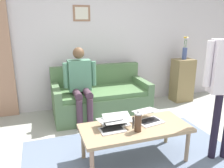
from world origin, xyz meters
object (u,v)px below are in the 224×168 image
(french_press, at_px, (138,122))
(side_shelf, at_px, (182,80))
(laptop_center, at_px, (116,121))
(coffee_table, at_px, (135,130))
(couch, at_px, (100,98))
(laptop_left, at_px, (148,118))
(flower_vase, at_px, (185,51))
(person_seated, at_px, (81,81))
(laptop_right, at_px, (111,126))

(french_press, xyz_separation_m, side_shelf, (-1.88, -1.81, -0.12))
(laptop_center, bearing_deg, coffee_table, 150.11)
(couch, distance_m, laptop_center, 1.44)
(laptop_left, bearing_deg, french_press, 39.86)
(flower_vase, bearing_deg, couch, 4.84)
(laptop_left, height_order, flower_vase, flower_vase)
(french_press, bearing_deg, couch, -90.34)
(coffee_table, relative_size, person_seated, 1.04)
(couch, height_order, laptop_left, couch)
(coffee_table, relative_size, laptop_right, 4.30)
(laptop_center, xyz_separation_m, french_press, (-0.19, 0.23, 0.07))
(person_seated, bearing_deg, french_press, 105.37)
(laptop_right, bearing_deg, laptop_left, -173.57)
(laptop_center, distance_m, side_shelf, 2.60)
(laptop_center, distance_m, person_seated, 1.23)
(laptop_left, relative_size, french_press, 1.46)
(person_seated, bearing_deg, flower_vase, -170.41)
(flower_vase, bearing_deg, side_shelf, -1.50)
(couch, height_order, french_press, couch)
(french_press, bearing_deg, person_seated, -74.63)
(couch, xyz_separation_m, side_shelf, (-1.87, -0.16, 0.15))
(french_press, bearing_deg, laptop_right, -27.84)
(couch, bearing_deg, laptop_center, 82.04)
(french_press, relative_size, person_seated, 0.20)
(couch, xyz_separation_m, laptop_left, (-0.23, 1.44, 0.20))
(person_seated, bearing_deg, couch, -150.60)
(coffee_table, bearing_deg, couch, -89.60)
(laptop_right, bearing_deg, side_shelf, -142.42)
(person_seated, bearing_deg, laptop_right, 95.16)
(laptop_left, relative_size, laptop_center, 1.09)
(couch, relative_size, flower_vase, 3.61)
(couch, bearing_deg, coffee_table, 90.40)
(couch, distance_m, side_shelf, 1.89)
(couch, distance_m, laptop_right, 1.54)
(laptop_right, height_order, french_press, french_press)
(coffee_table, relative_size, laptop_left, 3.56)
(coffee_table, xyz_separation_m, french_press, (0.02, 0.11, 0.16))
(laptop_left, height_order, laptop_right, laptop_left)
(coffee_table, height_order, french_press, french_press)
(side_shelf, bearing_deg, flower_vase, 178.50)
(laptop_center, bearing_deg, laptop_left, 176.06)
(flower_vase, distance_m, person_seated, 2.34)
(laptop_center, height_order, person_seated, person_seated)
(laptop_center, xyz_separation_m, laptop_right, (0.09, 0.09, -0.00))
(laptop_right, bearing_deg, flower_vase, -142.45)
(couch, height_order, coffee_table, couch)
(laptop_right, bearing_deg, french_press, 152.16)
(laptop_left, height_order, laptop_center, laptop_center)
(laptop_left, bearing_deg, person_seated, -62.46)
(laptop_left, xyz_separation_m, side_shelf, (-1.64, -1.60, -0.05))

